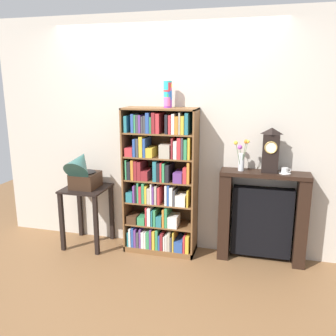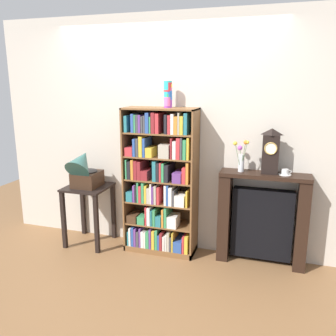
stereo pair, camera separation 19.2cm
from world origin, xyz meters
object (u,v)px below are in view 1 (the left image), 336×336
Objects in this scene: bookshelf at (160,185)px; gramophone at (82,170)px; side_table_left at (87,203)px; teacup_with_saucer at (285,171)px; mantel_clock at (271,150)px; flower_vase at (241,157)px; fireplace_mantel at (262,217)px; cup_stack at (168,94)px.

bookshelf is 3.19× the size of gramophone.
teacup_with_saucer is (2.16, 0.12, 0.49)m from side_table_left.
flower_vase is at bearing -178.41° from mantel_clock.
side_table_left is 2.22m from teacup_with_saucer.
teacup_with_saucer reaches higher than fireplace_mantel.
side_table_left is (-0.86, -0.07, -0.26)m from bookshelf.
side_table_left is at bearing -176.07° from fireplace_mantel.
cup_stack is at bearing 7.19° from side_table_left.
bookshelf is 0.90m from side_table_left.
cup_stack is 0.39× the size of side_table_left.
bookshelf is 0.99m from cup_stack.
cup_stack is at bearing 179.14° from flower_vase.
fireplace_mantel is (1.97, 0.14, -0.03)m from side_table_left.
side_table_left is 2.13m from mantel_clock.
gramophone is 1.75m from flower_vase.
cup_stack is 1.00m from flower_vase.
teacup_with_saucer is at bearing 3.09° from side_table_left.
flower_vase is at bearing 3.54° from side_table_left.
fireplace_mantel is (1.97, 0.19, -0.44)m from gramophone.
bookshelf is at bearing -177.43° from flower_vase.
mantel_clock is at bearing 3.26° from side_table_left.
cup_stack is at bearing 179.79° from mantel_clock.
flower_vase reaches higher than side_table_left.
bookshelf is 4.76× the size of flower_vase.
cup_stack reaches higher than mantel_clock.
flower_vase is (-0.25, -0.03, 0.65)m from fireplace_mantel.
cup_stack is at bearing 32.66° from bookshelf.
fireplace_mantel is at bearing 3.48° from bookshelf.
gramophone is 2.03m from fireplace_mantel.
flower_vase is (0.79, -0.01, -0.62)m from cup_stack.
gramophone is at bearing -171.61° from bookshelf.
mantel_clock is 0.30m from flower_vase.
fireplace_mantel is 0.70m from flower_vase.
mantel_clock is (1.15, 0.05, 0.44)m from bookshelf.
bookshelf is 1.23m from mantel_clock.
bookshelf reaches higher than flower_vase.
teacup_with_saucer is (0.15, 0.00, -0.21)m from mantel_clock.
side_table_left is 1.98m from fireplace_mantel.
mantel_clock reaches higher than flower_vase.
bookshelf reaches higher than gramophone.
gramophone is at bearing -175.36° from teacup_with_saucer.
bookshelf is 1.32m from teacup_with_saucer.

